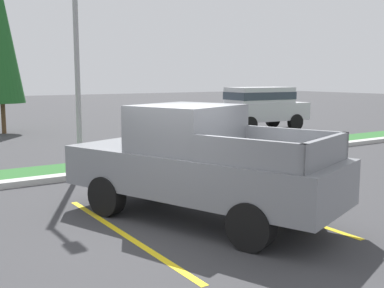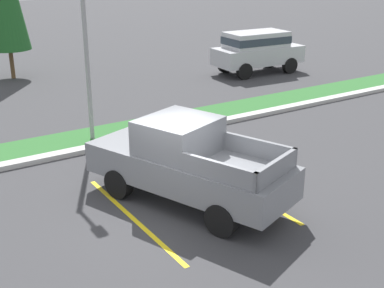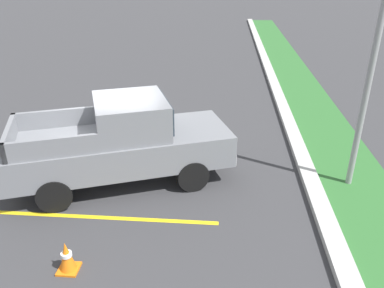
# 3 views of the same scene
# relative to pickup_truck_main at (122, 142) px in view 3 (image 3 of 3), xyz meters

# --- Properties ---
(ground_plane) EXTENTS (120.00, 120.00, 0.00)m
(ground_plane) POSITION_rel_pickup_truck_main_xyz_m (-0.62, -0.43, -1.04)
(ground_plane) COLOR #38383A
(parking_line_near) EXTENTS (0.12, 4.80, 0.01)m
(parking_line_near) POSITION_rel_pickup_truck_main_xyz_m (-1.53, -0.05, -1.04)
(parking_line_near) COLOR yellow
(parking_line_near) RESTS_ON ground
(parking_line_far) EXTENTS (0.12, 4.80, 0.01)m
(parking_line_far) POSITION_rel_pickup_truck_main_xyz_m (1.57, -0.05, -1.04)
(parking_line_far) COLOR yellow
(parking_line_far) RESTS_ON ground
(curb_strip) EXTENTS (56.00, 0.40, 0.15)m
(curb_strip) POSITION_rel_pickup_truck_main_xyz_m (-0.62, 4.57, -0.97)
(curb_strip) COLOR #B2B2AD
(curb_strip) RESTS_ON ground
(grass_median) EXTENTS (56.00, 1.80, 0.06)m
(grass_median) POSITION_rel_pickup_truck_main_xyz_m (-0.62, 5.67, -1.01)
(grass_median) COLOR #2D662D
(grass_median) RESTS_ON ground
(pickup_truck_main) EXTENTS (3.59, 5.55, 2.10)m
(pickup_truck_main) POSITION_rel_pickup_truck_main_xyz_m (0.00, 0.00, 0.00)
(pickup_truck_main) COLOR black
(pickup_truck_main) RESTS_ON ground
(street_light) EXTENTS (0.24, 1.49, 6.62)m
(street_light) POSITION_rel_pickup_truck_main_xyz_m (-0.23, 5.31, 2.81)
(street_light) COLOR gray
(street_light) RESTS_ON ground
(traffic_cone) EXTENTS (0.36, 0.36, 0.60)m
(traffic_cone) POSITION_rel_pickup_truck_main_xyz_m (3.12, -0.26, -0.75)
(traffic_cone) COLOR orange
(traffic_cone) RESTS_ON ground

